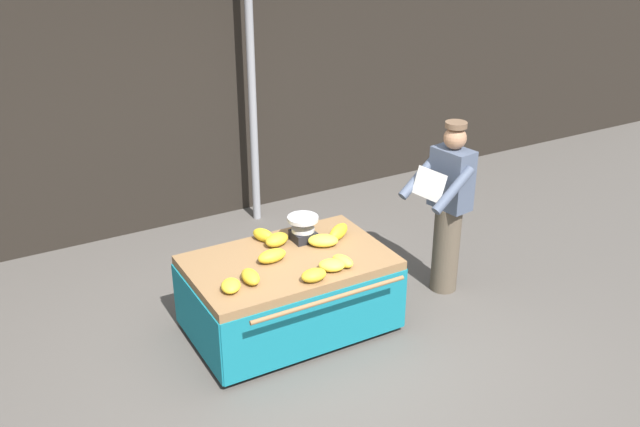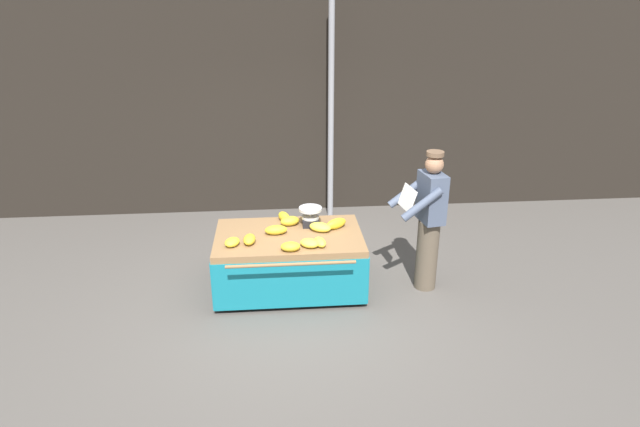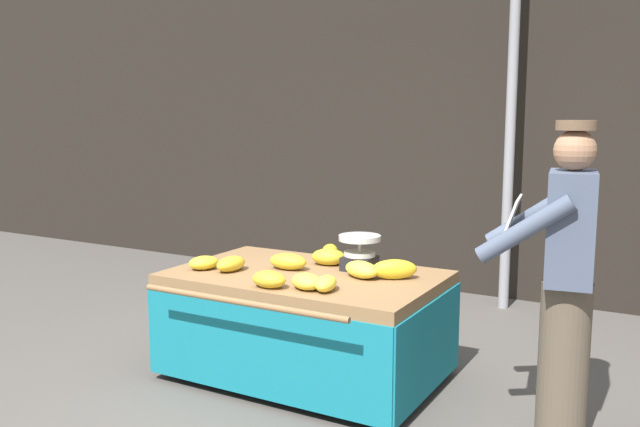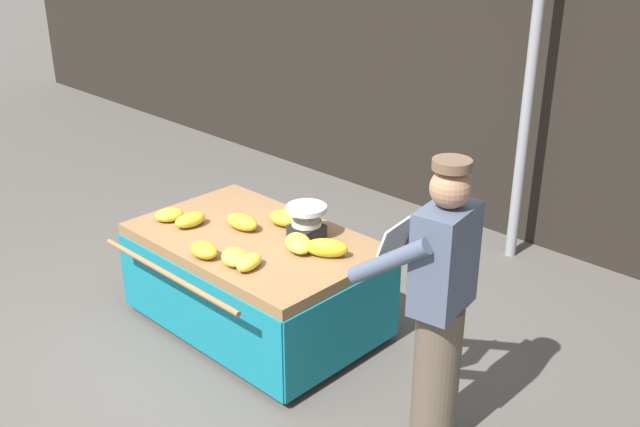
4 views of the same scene
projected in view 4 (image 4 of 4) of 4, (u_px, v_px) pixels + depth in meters
ground_plane at (217, 352)px, 5.12m from camera, size 60.00×60.00×0.00m
back_wall at (491, 25)px, 6.46m from camera, size 16.00×0.24×3.68m
street_pole at (532, 62)px, 5.80m from camera, size 0.09×0.09×3.37m
banana_cart at (255, 260)px, 5.23m from camera, size 1.75×1.30×0.72m
weighing_scale at (307, 222)px, 5.09m from camera, size 0.28×0.28×0.23m
banana_bunch_0 at (234, 257)px, 4.76m from camera, size 0.27×0.25×0.10m
banana_bunch_1 at (242, 222)px, 5.24m from camera, size 0.28×0.17×0.11m
banana_bunch_2 at (293, 210)px, 5.43m from camera, size 0.20×0.25×0.11m
banana_bunch_3 at (285, 218)px, 5.30m from camera, size 0.27×0.21×0.11m
banana_bunch_4 at (204, 250)px, 4.84m from camera, size 0.22×0.15×0.10m
banana_bunch_5 at (298, 243)px, 4.93m from camera, size 0.32×0.28×0.10m
banana_bunch_6 at (169, 215)px, 5.38m from camera, size 0.23×0.25×0.09m
banana_bunch_7 at (326, 248)px, 4.85m from camera, size 0.30×0.26×0.13m
banana_bunch_8 at (249, 262)px, 4.70m from camera, size 0.17×0.24×0.09m
banana_bunch_9 at (190, 220)px, 5.29m from camera, size 0.15×0.25×0.10m
vendor_person at (438, 307)px, 3.97m from camera, size 0.63×0.58×1.71m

